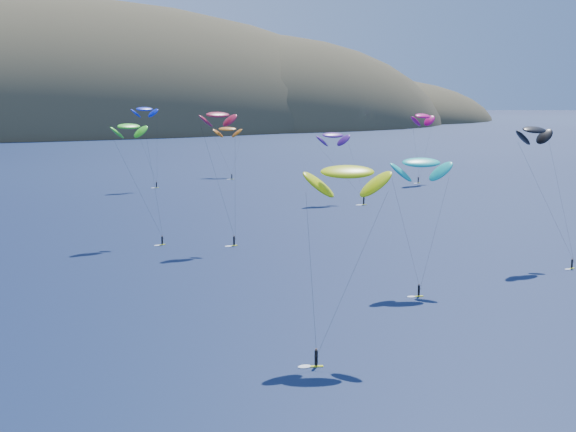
# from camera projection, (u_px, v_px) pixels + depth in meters

# --- Properties ---
(island) EXTENTS (730.00, 300.00, 210.00)m
(island) POSITION_uv_depth(u_px,v_px,m) (57.00, 143.00, 578.63)
(island) COLOR #3D3526
(island) RESTS_ON ground
(kitesurfer_2) EXTENTS (12.84, 10.52, 22.58)m
(kitesurfer_2) POSITION_uv_depth(u_px,v_px,m) (347.00, 172.00, 90.63)
(kitesurfer_2) COLOR yellow
(kitesurfer_2) RESTS_ON ground
(kitesurfer_3) EXTENTS (8.52, 11.24, 23.97)m
(kitesurfer_3) POSITION_uv_depth(u_px,v_px,m) (129.00, 127.00, 153.10)
(kitesurfer_3) COLOR yellow
(kitesurfer_3) RESTS_ON ground
(kitesurfer_4) EXTENTS (8.48, 5.16, 25.17)m
(kitesurfer_4) POSITION_uv_depth(u_px,v_px,m) (145.00, 109.00, 232.83)
(kitesurfer_4) COLOR yellow
(kitesurfer_4) RESTS_ON ground
(kitesurfer_5) EXTENTS (9.92, 10.20, 20.88)m
(kitesurfer_5) POSITION_uv_depth(u_px,v_px,m) (421.00, 163.00, 118.79)
(kitesurfer_5) COLOR yellow
(kitesurfer_5) RESTS_ON ground
(kitesurfer_6) EXTENTS (9.65, 12.21, 19.67)m
(kitesurfer_6) POSITION_uv_depth(u_px,v_px,m) (333.00, 135.00, 205.83)
(kitesurfer_6) COLOR yellow
(kitesurfer_6) RESTS_ON ground
(kitesurfer_7) EXTENTS (8.78, 12.76, 24.48)m
(kitesurfer_7) POSITION_uv_depth(u_px,v_px,m) (534.00, 130.00, 136.02)
(kitesurfer_7) COLOR yellow
(kitesurfer_7) RESTS_ON ground
(kitesurfer_8) EXTENTS (11.28, 8.17, 23.26)m
(kitesurfer_8) POSITION_uv_depth(u_px,v_px,m) (423.00, 116.00, 248.10)
(kitesurfer_8) COLOR yellow
(kitesurfer_8) RESTS_ON ground
(kitesurfer_9) EXTENTS (7.78, 6.79, 26.30)m
(kitesurfer_9) POSITION_uv_depth(u_px,v_px,m) (218.00, 115.00, 149.18)
(kitesurfer_9) COLOR yellow
(kitesurfer_9) RESTS_ON ground
(kitesurfer_11) EXTENTS (9.95, 14.93, 18.03)m
(kitesurfer_11) POSITION_uv_depth(u_px,v_px,m) (227.00, 129.00, 265.55)
(kitesurfer_11) COLOR yellow
(kitesurfer_11) RESTS_ON ground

